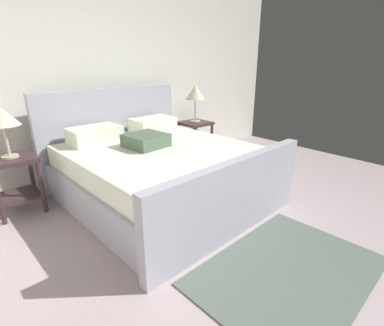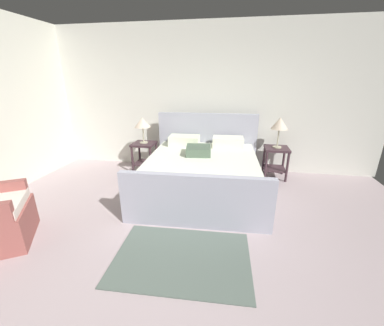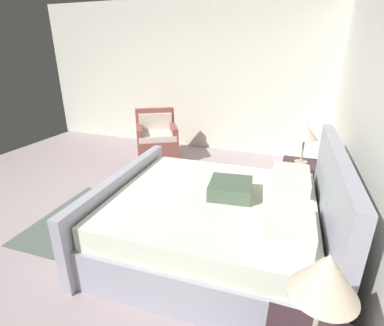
{
  "view_description": "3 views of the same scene",
  "coord_description": "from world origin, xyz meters",
  "px_view_note": "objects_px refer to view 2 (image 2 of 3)",
  "views": [
    {
      "loc": [
        -1.73,
        -0.73,
        1.51
      ],
      "look_at": [
        -0.15,
        1.07,
        0.66
      ],
      "focal_mm": 26.86,
      "sensor_mm": 36.0,
      "label": 1
    },
    {
      "loc": [
        0.46,
        -1.91,
        1.85
      ],
      "look_at": [
        -0.07,
        1.1,
        0.75
      ],
      "focal_mm": 22.45,
      "sensor_mm": 36.0,
      "label": 2
    },
    {
      "loc": [
        2.4,
        2.44,
        1.96
      ],
      "look_at": [
        -0.4,
        1.39,
        0.77
      ],
      "focal_mm": 27.27,
      "sensor_mm": 36.0,
      "label": 3
    }
  ],
  "objects_px": {
    "nightstand_right": "(276,157)",
    "table_lamp_right": "(280,124)",
    "table_lamp_left": "(142,123)",
    "nightstand_left": "(145,152)",
    "bed": "(203,172)"
  },
  "relations": [
    {
      "from": "table_lamp_right",
      "to": "nightstand_left",
      "type": "bearing_deg",
      "value": -177.58
    },
    {
      "from": "bed",
      "to": "nightstand_right",
      "type": "distance_m",
      "value": 1.54
    },
    {
      "from": "nightstand_right",
      "to": "nightstand_left",
      "type": "relative_size",
      "value": 1.0
    },
    {
      "from": "nightstand_right",
      "to": "table_lamp_left",
      "type": "distance_m",
      "value": 2.65
    },
    {
      "from": "bed",
      "to": "table_lamp_right",
      "type": "bearing_deg",
      "value": 32.4
    },
    {
      "from": "table_lamp_right",
      "to": "nightstand_left",
      "type": "height_order",
      "value": "table_lamp_right"
    },
    {
      "from": "nightstand_right",
      "to": "table_lamp_right",
      "type": "relative_size",
      "value": 1.06
    },
    {
      "from": "bed",
      "to": "nightstand_left",
      "type": "height_order",
      "value": "bed"
    },
    {
      "from": "nightstand_left",
      "to": "table_lamp_left",
      "type": "relative_size",
      "value": 1.19
    },
    {
      "from": "table_lamp_right",
      "to": "nightstand_left",
      "type": "distance_m",
      "value": 2.67
    },
    {
      "from": "nightstand_left",
      "to": "nightstand_right",
      "type": "bearing_deg",
      "value": 2.42
    },
    {
      "from": "table_lamp_right",
      "to": "table_lamp_left",
      "type": "distance_m",
      "value": 2.59
    },
    {
      "from": "table_lamp_right",
      "to": "table_lamp_left",
      "type": "bearing_deg",
      "value": -177.58
    },
    {
      "from": "table_lamp_right",
      "to": "table_lamp_left",
      "type": "relative_size",
      "value": 1.12
    },
    {
      "from": "bed",
      "to": "nightstand_right",
      "type": "height_order",
      "value": "bed"
    }
  ]
}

